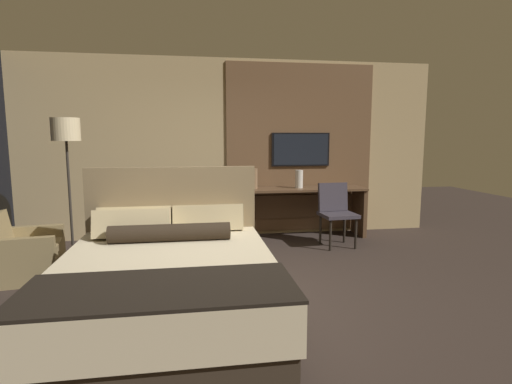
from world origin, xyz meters
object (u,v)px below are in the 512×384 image
object	(u,v)px
armchair_by_window	(24,256)
vase_short	(254,179)
desk	(304,203)
tv	(301,149)
bed	(168,280)
vase_tall	(299,179)
desk_chair	(336,208)
floor_lamp	(66,141)

from	to	relation	value
armchair_by_window	vase_short	size ratio (longest dim) A/B	2.62
desk	vase_short	xyz separation A→B (m)	(-0.80, -0.01, 0.41)
tv	armchair_by_window	world-z (taller)	tv
bed	vase_tall	size ratio (longest dim) A/B	8.01
desk_chair	vase_tall	bearing A→B (deg)	123.65
bed	desk	size ratio (longest dim) A/B	1.19
desk	vase_short	distance (m)	0.90
desk_chair	tv	bearing A→B (deg)	107.63
bed	floor_lamp	distance (m)	2.53
bed	vase_short	xyz separation A→B (m)	(1.17, 2.64, 0.61)
desk	vase_tall	xyz separation A→B (m)	(-0.09, -0.05, 0.39)
armchair_by_window	vase_short	distance (m)	3.22
desk	floor_lamp	bearing A→B (deg)	-165.70
armchair_by_window	vase_tall	distance (m)	3.84
armchair_by_window	desk	bearing A→B (deg)	-77.60
desk_chair	vase_tall	distance (m)	0.78
bed	tv	size ratio (longest dim) A/B	2.36
vase_tall	vase_short	distance (m)	0.71
desk	vase_short	size ratio (longest dim) A/B	6.13
vase_short	vase_tall	bearing A→B (deg)	-3.50
desk_chair	floor_lamp	world-z (taller)	floor_lamp
vase_tall	vase_short	size ratio (longest dim) A/B	0.91
vase_tall	desk	bearing A→B (deg)	27.13
tv	vase_short	size ratio (longest dim) A/B	3.08
tv	floor_lamp	world-z (taller)	floor_lamp
floor_lamp	vase_tall	world-z (taller)	floor_lamp
desk	desk_chair	distance (m)	0.67
tv	armchair_by_window	xyz separation A→B (m)	(-3.63, -1.60, -1.13)
tv	vase_short	xyz separation A→B (m)	(-0.80, -0.23, -0.44)
vase_tall	vase_short	bearing A→B (deg)	176.50
bed	vase_short	size ratio (longest dim) A/B	7.27
desk_chair	vase_short	xyz separation A→B (m)	(-1.12, 0.58, 0.39)
bed	vase_short	world-z (taller)	bed
tv	vase_tall	distance (m)	0.54
floor_lamp	vase_short	size ratio (longest dim) A/B	5.83
desk	desk_chair	bearing A→B (deg)	-61.36
desk	floor_lamp	xyz separation A→B (m)	(-3.27, -0.83, 0.99)
desk_chair	armchair_by_window	size ratio (longest dim) A/B	1.12
tv	vase_short	world-z (taller)	tv
bed	desk_chair	size ratio (longest dim) A/B	2.47
floor_lamp	vase_short	bearing A→B (deg)	18.55
bed	tv	xyz separation A→B (m)	(1.97, 2.87, 1.05)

